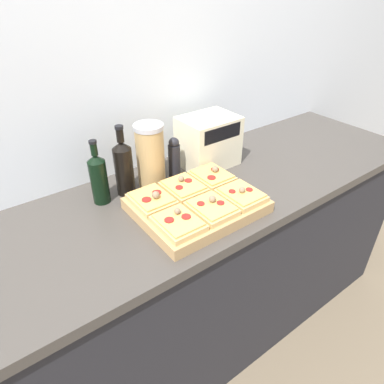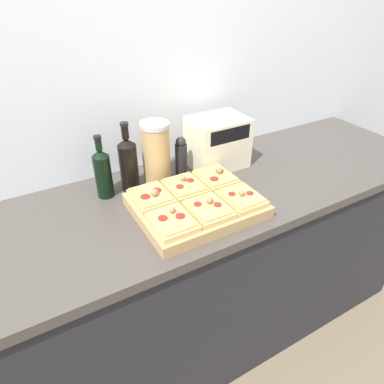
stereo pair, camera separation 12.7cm
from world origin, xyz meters
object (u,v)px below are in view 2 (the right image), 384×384
(wine_bottle, at_px, (128,163))
(pepper_mill, at_px, (181,157))
(cutting_board, at_px, (196,205))
(olive_oil_bottle, at_px, (103,172))
(toaster_oven, at_px, (218,142))
(grain_jar_tall, at_px, (156,153))

(wine_bottle, xyz_separation_m, pepper_mill, (0.23, -0.00, -0.03))
(cutting_board, bearing_deg, olive_oil_bottle, 134.29)
(toaster_oven, bearing_deg, cutting_board, -135.07)
(pepper_mill, distance_m, toaster_oven, 0.19)
(olive_oil_bottle, xyz_separation_m, grain_jar_tall, (0.23, 0.00, 0.03))
(olive_oil_bottle, bearing_deg, pepper_mill, 0.00)
(pepper_mill, bearing_deg, olive_oil_bottle, -180.00)
(wine_bottle, distance_m, grain_jar_tall, 0.12)
(olive_oil_bottle, bearing_deg, wine_bottle, 0.00)
(grain_jar_tall, bearing_deg, pepper_mill, -0.00)
(cutting_board, height_order, olive_oil_bottle, olive_oil_bottle)
(toaster_oven, bearing_deg, wine_bottle, 179.88)
(olive_oil_bottle, height_order, wine_bottle, wine_bottle)
(cutting_board, height_order, pepper_mill, pepper_mill)
(grain_jar_tall, bearing_deg, olive_oil_bottle, -180.00)
(cutting_board, relative_size, olive_oil_bottle, 1.73)
(toaster_oven, bearing_deg, pepper_mill, 179.74)
(pepper_mill, bearing_deg, grain_jar_tall, 180.00)
(olive_oil_bottle, xyz_separation_m, wine_bottle, (0.11, 0.00, 0.01))
(cutting_board, distance_m, wine_bottle, 0.32)
(cutting_board, relative_size, toaster_oven, 1.64)
(wine_bottle, height_order, toaster_oven, wine_bottle)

